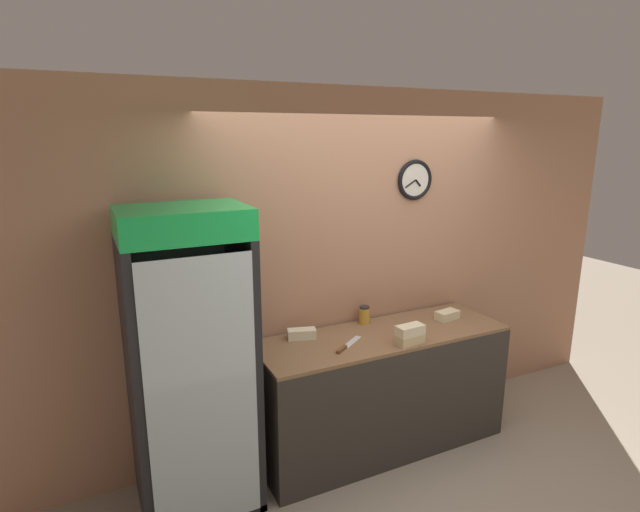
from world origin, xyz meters
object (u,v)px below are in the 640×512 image
object	(u,v)px
sandwich_stack_middle	(410,330)
sandwich_flat_left	(302,334)
condiment_jar	(364,315)
chefs_knife	(345,346)
beverage_cooler	(188,348)
sandwich_stack_bottom	(410,339)
sandwich_flat_right	(447,315)

from	to	relation	value
sandwich_stack_middle	sandwich_flat_left	size ratio (longest dim) A/B	0.94
condiment_jar	chefs_knife	bearing A→B (deg)	-135.97
sandwich_flat_left	beverage_cooler	bearing A→B (deg)	-171.09
beverage_cooler	sandwich_stack_bottom	distance (m)	1.51
sandwich_stack_middle	condiment_jar	world-z (taller)	same
beverage_cooler	chefs_knife	xyz separation A→B (m)	(1.04, -0.15, -0.14)
sandwich_stack_middle	condiment_jar	distance (m)	0.49
beverage_cooler	condiment_jar	distance (m)	1.41
sandwich_flat_left	sandwich_flat_right	bearing A→B (deg)	-7.21
sandwich_flat_right	chefs_knife	xyz separation A→B (m)	(-0.99, -0.12, -0.03)
sandwich_stack_bottom	condiment_jar	bearing A→B (deg)	99.84
sandwich_stack_middle	sandwich_flat_right	distance (m)	0.62
sandwich_flat_right	chefs_knife	distance (m)	1.00
sandwich_flat_left	chefs_knife	size ratio (longest dim) A/B	0.73
sandwich_flat_right	sandwich_stack_middle	bearing A→B (deg)	-154.46
beverage_cooler	sandwich_stack_bottom	bearing A→B (deg)	-11.03
sandwich_flat_left	sandwich_flat_right	distance (m)	1.21
beverage_cooler	condiment_jar	size ratio (longest dim) A/B	14.21
sandwich_flat_left	chefs_knife	world-z (taller)	sandwich_flat_left
sandwich_stack_middle	sandwich_flat_left	world-z (taller)	sandwich_stack_middle
beverage_cooler	sandwich_flat_right	size ratio (longest dim) A/B	9.73
beverage_cooler	sandwich_stack_middle	size ratio (longest dim) A/B	9.51
sandwich_stack_bottom	sandwich_flat_left	distance (m)	0.77
beverage_cooler	sandwich_flat_left	xyz separation A→B (m)	(0.83, 0.13, -0.11)
condiment_jar	sandwich_stack_bottom	bearing A→B (deg)	-80.16
sandwich_flat_right	sandwich_stack_bottom	bearing A→B (deg)	-154.46
sandwich_flat_right	beverage_cooler	bearing A→B (deg)	179.38
beverage_cooler	sandwich_stack_bottom	size ratio (longest dim) A/B	9.44
sandwich_stack_bottom	sandwich_flat_right	distance (m)	0.62
beverage_cooler	sandwich_flat_right	distance (m)	2.04
sandwich_flat_right	chefs_knife	size ratio (longest dim) A/B	0.67
sandwich_stack_middle	chefs_knife	size ratio (longest dim) A/B	0.69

